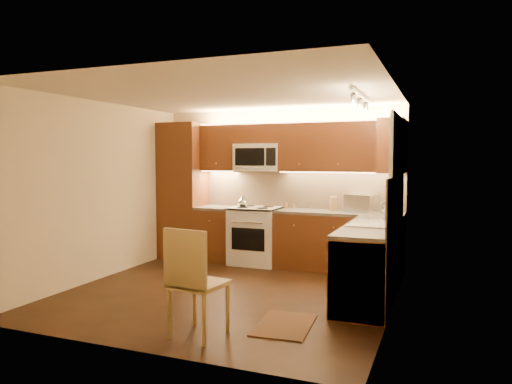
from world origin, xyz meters
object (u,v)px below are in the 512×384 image
at_px(kettle, 243,201).
at_px(dining_chair, 199,281).
at_px(toaster_oven, 362,203).
at_px(soap_bottle, 385,212).
at_px(stove, 256,235).
at_px(microwave, 259,157).
at_px(sink, 372,217).
at_px(knife_block, 333,204).

height_order(kettle, dining_chair, kettle).
xyz_separation_m(toaster_oven, soap_bottle, (0.42, -0.74, -0.05)).
relative_size(toaster_oven, dining_chair, 0.41).
bearing_deg(stove, microwave, 90.00).
distance_m(stove, toaster_oven, 1.77).
bearing_deg(sink, soap_bottle, 81.40).
height_order(sink, dining_chair, dining_chair).
xyz_separation_m(stove, microwave, (0.00, 0.14, 1.26)).
height_order(kettle, soap_bottle, kettle).
bearing_deg(microwave, toaster_oven, 1.14).
relative_size(soap_bottle, dining_chair, 0.16).
xyz_separation_m(sink, toaster_oven, (-0.34, 1.29, 0.06)).
bearing_deg(soap_bottle, kettle, 150.80).
height_order(sink, toaster_oven, toaster_oven).
bearing_deg(soap_bottle, dining_chair, -136.04).
bearing_deg(kettle, stove, -4.16).
bearing_deg(kettle, toaster_oven, -14.38).
height_order(microwave, soap_bottle, microwave).
distance_m(kettle, knife_block, 1.45).
distance_m(knife_block, dining_chair, 3.37).
height_order(knife_block, dining_chair, knife_block).
height_order(sink, knife_block, knife_block).
distance_m(knife_block, soap_bottle, 1.12).
bearing_deg(knife_block, toaster_oven, -17.38).
bearing_deg(stove, sink, -29.36).
xyz_separation_m(knife_block, soap_bottle, (0.85, -0.72, -0.02)).
xyz_separation_m(microwave, kettle, (-0.20, -0.20, -0.70)).
distance_m(microwave, knife_block, 1.42).
xyz_separation_m(microwave, dining_chair, (0.65, -3.26, -1.19)).
bearing_deg(sink, dining_chair, -124.01).
bearing_deg(microwave, soap_bottle, -18.62).
bearing_deg(microwave, stove, -90.00).
relative_size(microwave, knife_block, 3.53).
distance_m(kettle, toaster_oven, 1.88).
height_order(stove, sink, sink).
height_order(stove, microwave, microwave).
bearing_deg(kettle, sink, -47.19).
distance_m(microwave, sink, 2.48).
bearing_deg(microwave, dining_chair, -78.74).
relative_size(stove, dining_chair, 0.87).
height_order(stove, toaster_oven, toaster_oven).
distance_m(stove, microwave, 1.27).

